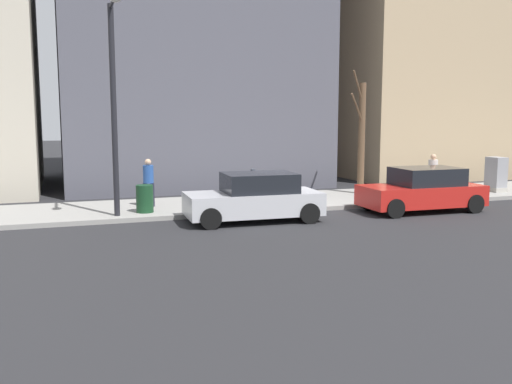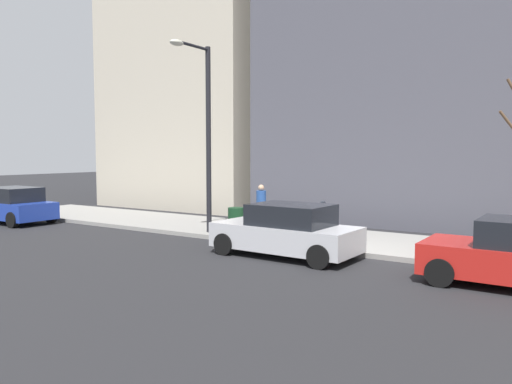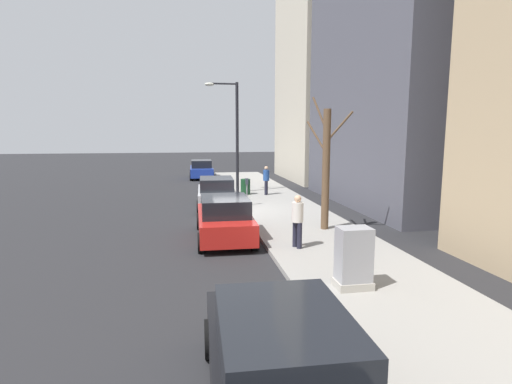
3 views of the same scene
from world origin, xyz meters
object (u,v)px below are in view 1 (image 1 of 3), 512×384
object	(u,v)px
streetlamp	(114,92)
pedestrian_near_meter	(433,173)
parking_meter	(253,184)
pedestrian_midblock	(148,180)
bare_tree	(361,136)
parked_car_silver	(255,198)
trash_bin	(145,199)
parked_car_red	(423,190)
utility_box	(496,175)

from	to	relation	value
streetlamp	pedestrian_near_meter	size ratio (longest dim) A/B	3.92
parking_meter	pedestrian_midblock	xyz separation A→B (m)	(1.63, 3.27, 0.11)
bare_tree	parking_meter	bearing A→B (deg)	111.96
parked_car_silver	trash_bin	distance (m)	3.69
parked_car_red	pedestrian_midblock	size ratio (longest dim) A/B	2.55
parked_car_silver	streetlamp	size ratio (longest dim) A/B	0.66
parked_car_red	utility_box	world-z (taller)	utility_box
trash_bin	parked_car_silver	bearing A→B (deg)	-121.44
parking_meter	streetlamp	bearing A→B (deg)	92.13
parked_car_silver	trash_bin	bearing A→B (deg)	60.73
trash_bin	utility_box	bearing A→B (deg)	-88.43
utility_box	pedestrian_near_meter	xyz separation A→B (m)	(-0.38, 3.40, 0.24)
parked_car_red	trash_bin	bearing A→B (deg)	78.19
utility_box	bare_tree	world-z (taller)	bare_tree
utility_box	pedestrian_midblock	size ratio (longest dim) A/B	0.86
bare_tree	pedestrian_midblock	world-z (taller)	bare_tree
pedestrian_near_meter	pedestrian_midblock	bearing A→B (deg)	-25.13
pedestrian_midblock	utility_box	bearing A→B (deg)	-163.14
bare_tree	trash_bin	size ratio (longest dim) A/B	5.44
pedestrian_near_meter	pedestrian_midblock	size ratio (longest dim) A/B	1.00
bare_tree	pedestrian_midblock	size ratio (longest dim) A/B	2.95
parked_car_red	bare_tree	bearing A→B (deg)	5.53
parked_car_red	parking_meter	bearing A→B (deg)	74.77
pedestrian_midblock	parking_meter	bearing A→B (deg)	173.56
parked_car_red	pedestrian_near_meter	distance (m)	2.87
parked_car_red	parked_car_silver	size ratio (longest dim) A/B	0.99
parking_meter	bare_tree	size ratio (longest dim) A/B	0.28
bare_tree	pedestrian_midblock	xyz separation A→B (m)	(-0.52, 8.60, -1.39)
bare_tree	pedestrian_midblock	bearing A→B (deg)	93.47
streetlamp	trash_bin	distance (m)	3.59
parked_car_silver	utility_box	distance (m)	11.64
trash_bin	pedestrian_midblock	bearing A→B (deg)	-14.65
pedestrian_midblock	trash_bin	bearing A→B (deg)	95.33
parked_car_red	trash_bin	world-z (taller)	parked_car_red
pedestrian_near_meter	utility_box	bearing A→B (deg)	167.42
parked_car_silver	trash_bin	size ratio (longest dim) A/B	4.74
parked_car_silver	pedestrian_near_meter	world-z (taller)	pedestrian_near_meter
parked_car_red	trash_bin	xyz separation A→B (m)	(2.08, 9.22, -0.14)
parked_car_red	parking_meter	xyz separation A→B (m)	(1.63, 5.63, 0.24)
utility_box	trash_bin	size ratio (longest dim) A/B	1.59
pedestrian_near_meter	parked_car_red	bearing A→B (deg)	28.29
bare_tree	trash_bin	distance (m)	9.26
parked_car_silver	pedestrian_midblock	bearing A→B (deg)	44.64
trash_bin	pedestrian_near_meter	size ratio (longest dim) A/B	0.54
parked_car_red	streetlamp	world-z (taller)	streetlamp
parking_meter	parked_car_red	bearing A→B (deg)	-106.14
utility_box	pedestrian_near_meter	size ratio (longest dim) A/B	0.86
utility_box	parked_car_red	bearing A→B (deg)	114.93
trash_bin	parking_meter	bearing A→B (deg)	-97.16
parking_meter	streetlamp	size ratio (longest dim) A/B	0.21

